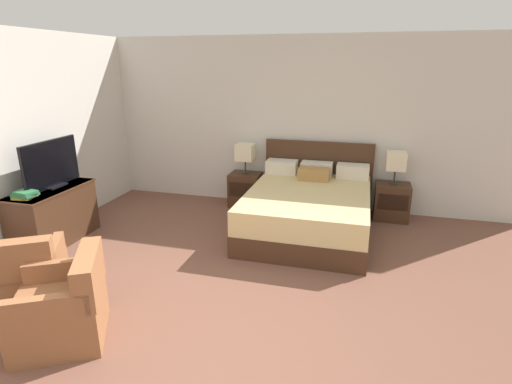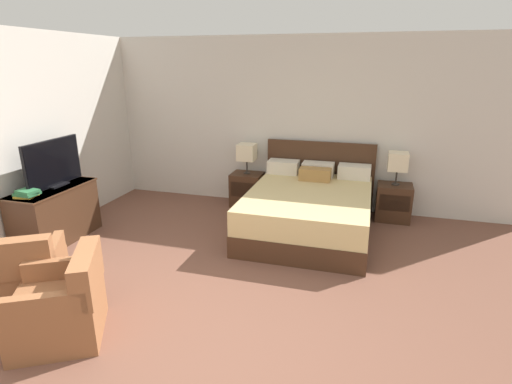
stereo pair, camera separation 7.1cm
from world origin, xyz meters
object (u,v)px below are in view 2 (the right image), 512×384
Objects in this scene: book_red_cover at (26,196)px; nightstand_right at (393,202)px; book_blue_cover at (27,194)px; dresser at (56,213)px; book_small_top at (27,191)px; bed at (309,209)px; nightstand_left at (247,189)px; armchair_by_window at (23,276)px; tv at (53,164)px; table_lamp_right at (398,162)px; table_lamp_left at (247,152)px; armchair_companion at (62,306)px.

nightstand_right is at bearing 28.90° from book_red_cover.
book_red_cover is 0.03m from book_blue_cover.
book_small_top is (0.02, -0.38, 0.42)m from dresser.
nightstand_left is (-1.13, 0.76, -0.05)m from bed.
armchair_by_window reaches higher than nightstand_right.
tv reaches higher than dresser.
table_lamp_right reaches higher than book_blue_cover.
bed reaches higher than book_blue_cover.
book_blue_cover is (0.01, -0.38, 0.39)m from dresser.
book_red_cover is at bearing 130.21° from armchair_by_window.
book_blue_cover is (0.00, -0.47, -0.25)m from tv.
tv reaches higher than table_lamp_left.
tv is at bearing 91.89° from book_small_top.
armchair_companion is (1.48, -1.22, -0.48)m from book_blue_cover.
book_blue_cover is at bearing -89.09° from dresser.
armchair_companion is (-0.51, -3.58, -0.60)m from table_lamp_left.
armchair_companion is at bearing -120.24° from bed.
book_blue_cover reaches higher than armchair_by_window.
armchair_companion is at bearing -39.63° from book_blue_cover.
nightstand_right is (2.26, 0.00, 0.00)m from nightstand_left.
bed is 3.35m from dresser.
armchair_by_window is (-2.36, -2.50, -0.04)m from bed.
bed reaches higher than table_lamp_right.
table_lamp_left is at bearing 145.99° from bed.
dresser is (-1.99, -1.97, 0.10)m from nightstand_left.
dresser is at bearing -155.12° from table_lamp_right.
dresser is 4.81× the size of book_small_top.
armchair_companion is (1.49, -1.22, -0.45)m from book_red_cover.
table_lamp_left is 3.54m from armchair_by_window.
table_lamp_right is (0.00, 0.00, 0.61)m from nightstand_right.
table_lamp_left is 3.09m from book_red_cover.
nightstand_left is 0.57× the size of armchair_by_window.
nightstand_left is at bearing 81.92° from armchair_companion.
bed is 3.85× the size of nightstand_right.
dresser is at bearing -158.83° from bed.
book_red_cover is 0.90× the size of book_small_top.
armchair_by_window is at bearing -136.92° from table_lamp_right.
table_lamp_right is at bearing 34.01° from bed.
tv is at bearing -160.31° from bed.
nightstand_right is 2.56× the size of book_red_cover.
table_lamp_right is at bearing 43.08° from armchair_by_window.
book_red_cover reaches higher than nightstand_left.
book_red_cover is at bearing -151.10° from nightstand_right.
dresser is 4.62× the size of book_blue_cover.
book_red_cover is 1.27m from armchair_by_window.
armchair_companion is (1.46, -1.22, -0.51)m from book_small_top.
nightstand_left is 0.61m from table_lamp_left.
book_blue_cover is at bearing -89.58° from tv.
armchair_by_window is (0.76, -1.29, -0.09)m from dresser.
bed is at bearing -146.04° from nightstand_right.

